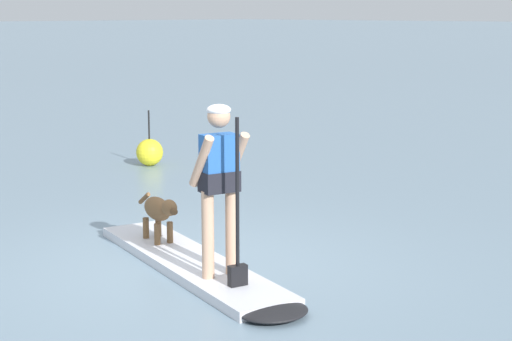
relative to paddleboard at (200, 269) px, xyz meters
name	(u,v)px	position (x,y,z in m)	size (l,w,h in m)	color
ground_plane	(190,267)	(-0.22, 0.06, -0.05)	(400.00, 400.00, 0.00)	gray
paddleboard	(200,269)	(0.00, 0.00, 0.00)	(3.63, 1.58, 0.10)	silver
person_paddler	(220,178)	(0.44, -0.12, 1.03)	(0.66, 0.56, 1.69)	tan
dog	(159,211)	(-0.95, 0.26, 0.40)	(0.97, 0.37, 0.54)	brown
marker_buoy	(150,152)	(-5.12, 3.47, 0.19)	(0.47, 0.47, 0.97)	yellow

